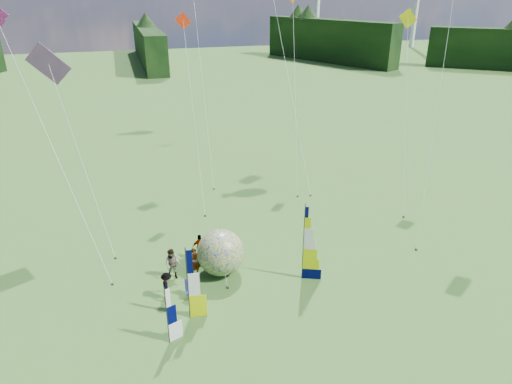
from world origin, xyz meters
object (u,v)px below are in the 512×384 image
object	(u,v)px
feather_banner_main	(303,244)
camp_chair	(191,290)
spectator_a	(195,262)
spectator_b	(172,264)
kite_whale	(288,66)
side_banner_far	(167,317)
spectator_d	(200,247)
spectator_c	(167,286)
side_banner_left	(188,285)
bol_inflatable	(221,252)

from	to	relation	value
feather_banner_main	camp_chair	distance (m)	6.49
feather_banner_main	spectator_a	size ratio (longest dim) A/B	2.57
feather_banner_main	spectator_a	bearing A→B (deg)	-176.55
spectator_b	kite_whale	bearing A→B (deg)	75.44
side_banner_far	spectator_d	distance (m)	7.17
spectator_d	spectator_b	bearing A→B (deg)	46.97
feather_banner_main	spectator_a	world-z (taller)	feather_banner_main
side_banner_far	camp_chair	distance (m)	3.49
feather_banner_main	spectator_c	size ratio (longest dim) A/B	2.92
feather_banner_main	side_banner_left	world-z (taller)	feather_banner_main
side_banner_far	spectator_b	size ratio (longest dim) A/B	1.60
side_banner_far	spectator_c	bearing A→B (deg)	64.88
spectator_b	camp_chair	xyz separation A→B (m)	(0.67, -2.08, -0.40)
kite_whale	feather_banner_main	bearing A→B (deg)	-121.95
spectator_d	kite_whale	bearing A→B (deg)	-121.14
feather_banner_main	spectator_c	bearing A→B (deg)	-160.14
kite_whale	camp_chair	bearing A→B (deg)	-139.38
side_banner_left	spectator_d	world-z (taller)	side_banner_left
feather_banner_main	bol_inflatable	world-z (taller)	feather_banner_main
feather_banner_main	kite_whale	size ratio (longest dim) A/B	0.25
side_banner_far	spectator_a	xyz separation A→B (m)	(2.08, 4.96, -0.60)
bol_inflatable	spectator_c	size ratio (longest dim) A/B	1.73
spectator_a	kite_whale	size ratio (longest dim) A/B	0.10
kite_whale	side_banner_far	bearing A→B (deg)	-138.27
spectator_a	spectator_b	world-z (taller)	spectator_b
spectator_a	spectator_d	bearing A→B (deg)	52.34
spectator_d	camp_chair	bearing A→B (deg)	79.29
camp_chair	spectator_b	bearing A→B (deg)	109.25
bol_inflatable	spectator_b	xyz separation A→B (m)	(-2.71, 0.23, -0.41)
feather_banner_main	kite_whale	world-z (taller)	kite_whale
camp_chair	bol_inflatable	bearing A→B (deg)	43.69
spectator_a	spectator_b	xyz separation A→B (m)	(-1.25, 0.13, 0.04)
bol_inflatable	spectator_c	world-z (taller)	bol_inflatable
spectator_c	spectator_d	size ratio (longest dim) A/B	0.95
spectator_c	bol_inflatable	bearing A→B (deg)	-65.29
spectator_a	camp_chair	distance (m)	2.07
spectator_a	spectator_c	distance (m)	2.39
spectator_a	feather_banner_main	bearing A→B (deg)	-37.43
bol_inflatable	spectator_d	size ratio (longest dim) A/B	1.63
side_banner_left	bol_inflatable	size ratio (longest dim) A/B	1.46
spectator_c	camp_chair	xyz separation A→B (m)	(1.19, -0.34, -0.25)
feather_banner_main	kite_whale	bearing A→B (deg)	95.76
feather_banner_main	spectator_d	bearing A→B (deg)	167.10
side_banner_left	kite_whale	size ratio (longest dim) A/B	0.22
feather_banner_main	camp_chair	xyz separation A→B (m)	(-6.25, 0.03, -1.73)
side_banner_far	spectator_d	size ratio (longest dim) A/B	1.81
camp_chair	spectator_c	bearing A→B (deg)	165.32
side_banner_left	spectator_d	xyz separation A→B (m)	(1.47, 5.16, -1.13)
bol_inflatable	spectator_d	bearing A→B (deg)	116.44
spectator_a	spectator_c	world-z (taller)	spectator_a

